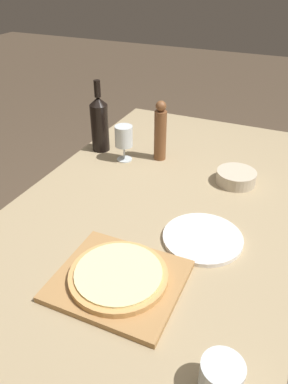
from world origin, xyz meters
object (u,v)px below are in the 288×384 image
(pepper_mill, at_px, (160,132))
(wine_glass, at_px, (124,137))
(pizza, at_px, (118,275))
(wine_bottle, at_px, (100,123))
(small_bowl, at_px, (236,177))

(pepper_mill, bearing_deg, wine_glass, -151.04)
(pizza, relative_size, wine_bottle, 0.85)
(wine_glass, xyz_separation_m, small_bowl, (0.49, 0.01, -0.08))
(pepper_mill, relative_size, small_bowl, 1.70)
(pepper_mill, bearing_deg, small_bowl, -11.25)
(wine_bottle, distance_m, pepper_mill, 0.28)
(pizza, distance_m, wine_bottle, 0.85)
(pizza, relative_size, pepper_mill, 1.04)
(pepper_mill, distance_m, wine_glass, 0.16)
(pizza, height_order, wine_bottle, wine_bottle)
(pepper_mill, bearing_deg, pizza, -76.46)
(pepper_mill, bearing_deg, wine_bottle, -174.69)
(wine_bottle, xyz_separation_m, wine_glass, (0.14, -0.05, -0.02))
(pizza, bearing_deg, wine_glass, 115.41)
(pepper_mill, xyz_separation_m, small_bowl, (0.35, -0.07, -0.10))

